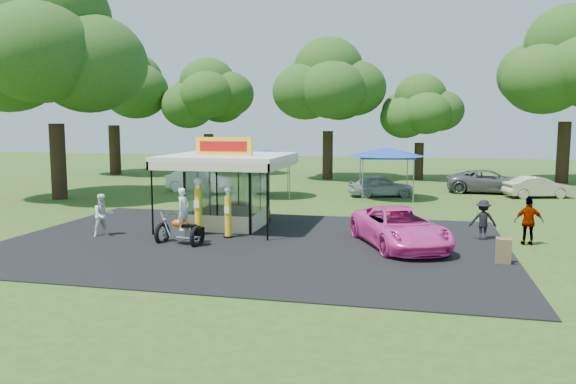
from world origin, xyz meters
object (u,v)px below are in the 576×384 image
gas_station_kiosk (228,189)px  tent_east (386,152)px  spectator_east_a (483,220)px  bg_car_d (489,182)px  a_frame_sign (503,251)px  pink_sedan (400,227)px  spectator_east_b (529,222)px  bg_car_c (381,186)px  bg_car_e (538,187)px  spectator_west (103,215)px  tent_west (266,154)px  motorcycle (182,222)px  gas_pump_right (228,213)px  kiosk_car (243,210)px  gas_pump_left (198,208)px  bg_car_a (199,181)px

gas_station_kiosk → tent_east: gas_station_kiosk is taller
spectator_east_a → bg_car_d: spectator_east_a is taller
a_frame_sign → pink_sedan: size_ratio=0.17×
spectator_east_b → bg_car_c: (-6.69, 13.45, -0.23)m
bg_car_e → spectator_east_b: bearing=150.5°
tent_east → spectator_east_b: bearing=-62.8°
a_frame_sign → bg_car_e: bearing=83.8°
spectator_west → bg_car_e: size_ratio=0.44×
spectator_east_b → bg_car_c: spectator_east_b is taller
gas_station_kiosk → bg_car_e: size_ratio=1.30×
tent_west → pink_sedan: bearing=-55.7°
spectator_west → motorcycle: bearing=-64.8°
spectator_west → spectator_east_a: bearing=-42.8°
gas_pump_right → kiosk_car: (-0.77, 4.50, -0.58)m
a_frame_sign → kiosk_car: 13.18m
motorcycle → gas_station_kiosk: bearing=92.8°
bg_car_c → bg_car_e: size_ratio=1.00×
spectator_east_a → bg_car_e: (4.87, 14.65, -0.16)m
gas_pump_left → spectator_east_a: 11.91m
bg_car_c → tent_east: tent_east is taller
gas_pump_left → bg_car_c: bearing=65.4°
bg_car_e → tent_west: (-17.14, -3.58, 2.12)m
gas_pump_left → bg_car_e: (16.63, 16.47, -0.53)m
kiosk_car → pink_sedan: (7.85, -4.60, 0.30)m
gas_pump_right → tent_east: (5.72, 13.76, 1.91)m
a_frame_sign → bg_car_a: bg_car_a is taller
spectator_west → bg_car_d: (17.83, 19.34, -0.12)m
pink_sedan → spectator_west: 12.42m
gas_pump_left → gas_pump_right: 1.41m
kiosk_car → spectator_east_a: bearing=-102.7°
bg_car_d → tent_east: (-6.79, -4.75, 2.18)m
gas_pump_right → a_frame_sign: (10.62, -2.12, -0.59)m
a_frame_sign → spectator_west: size_ratio=0.51×
a_frame_sign → spectator_west: (-15.94, 1.28, 0.44)m
gas_pump_right → bg_car_d: (12.51, 18.51, -0.27)m
a_frame_sign → bg_car_e: (4.62, 18.75, 0.21)m
tent_east → a_frame_sign: bearing=-72.8°
spectator_west → gas_pump_left: bearing=-38.7°
kiosk_car → spectator_east_b: bearing=-103.4°
spectator_west → tent_east: bearing=-0.1°
pink_sedan → spectator_east_a: 3.90m
pink_sedan → motorcycle: bearing=167.1°
a_frame_sign → gas_pump_left: bearing=176.9°
pink_sedan → bg_car_d: (5.43, 18.60, 0.02)m
kiosk_car → pink_sedan: 9.10m
motorcycle → bg_car_c: bearing=78.9°
motorcycle → spectator_east_a: bearing=28.2°
motorcycle → bg_car_e: size_ratio=0.57×
gas_station_kiosk → spectator_east_b: size_ratio=2.86×
gas_pump_left → spectator_east_b: (13.43, 1.29, -0.27)m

